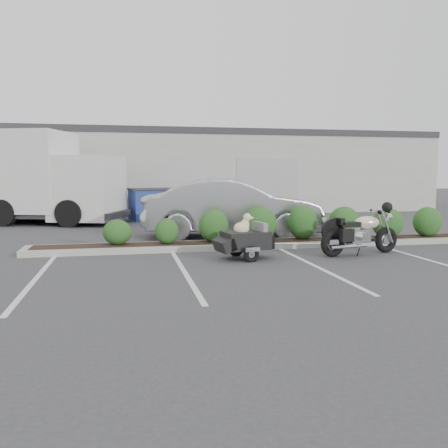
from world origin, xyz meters
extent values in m
plane|color=#38383A|center=(0.00, 0.00, 0.00)|extent=(90.00, 90.00, 0.00)
cube|color=#9E9E93|center=(1.00, 2.20, 0.07)|extent=(12.00, 1.00, 0.15)
cube|color=#9EA099|center=(0.00, 17.00, 2.00)|extent=(26.00, 10.00, 4.00)
torus|color=black|center=(2.02, 0.44, 0.31)|extent=(0.64, 0.28, 0.62)
torus|color=black|center=(3.53, 0.74, 0.31)|extent=(0.64, 0.28, 0.62)
cylinder|color=silver|center=(2.02, 0.44, 0.31)|extent=(0.28, 0.16, 0.26)
cylinder|color=silver|center=(3.53, 0.74, 0.31)|extent=(0.24, 0.13, 0.22)
cylinder|color=silver|center=(3.49, 0.64, 0.65)|extent=(0.40, 0.12, 0.83)
cylinder|color=silver|center=(3.45, 0.82, 0.65)|extent=(0.40, 0.12, 0.83)
cylinder|color=silver|center=(3.32, 0.70, 1.01)|extent=(0.16, 0.65, 0.03)
cylinder|color=silver|center=(3.58, 0.75, 0.86)|extent=(0.14, 0.19, 0.17)
sphere|color=black|center=(3.34, 0.42, 1.12)|extent=(0.28, 0.28, 0.24)
cube|color=silver|center=(2.71, 0.58, 0.45)|extent=(0.56, 0.41, 0.32)
cube|color=black|center=(2.80, 0.60, 0.33)|extent=(0.84, 0.25, 0.07)
ellipsoid|color=beige|center=(2.96, 0.63, 0.75)|extent=(0.67, 0.46, 0.31)
cube|color=black|center=(2.44, 0.52, 0.73)|extent=(0.56, 0.37, 0.11)
cube|color=black|center=(2.19, 0.47, 0.81)|extent=(0.16, 0.30, 0.15)
cylinder|color=silver|center=(2.38, 0.34, 0.24)|extent=(0.98, 0.27, 0.08)
cylinder|color=silver|center=(2.31, 0.67, 0.24)|extent=(0.98, 0.27, 0.08)
cube|color=black|center=(2.26, 0.22, 0.51)|extent=(0.34, 0.19, 0.28)
cube|color=black|center=(0.01, 0.59, 0.42)|extent=(1.09, 0.85, 0.39)
cube|color=slate|center=(0.35, 0.65, 0.67)|extent=(0.22, 0.59, 0.28)
cube|color=slate|center=(0.05, 0.60, 0.52)|extent=(0.75, 0.69, 0.04)
cube|color=black|center=(-0.50, 0.49, 0.35)|extent=(0.48, 0.73, 0.34)
cube|color=black|center=(0.52, 0.69, 0.37)|extent=(0.27, 0.49, 0.32)
torus|color=black|center=(0.04, 0.19, 0.17)|extent=(0.38, 0.17, 0.36)
torus|color=black|center=(-0.12, 0.96, 0.17)|extent=(0.38, 0.17, 0.36)
cube|color=silver|center=(0.04, 0.15, 0.28)|extent=(0.34, 0.14, 0.09)
cube|color=silver|center=(-0.12, 1.01, 0.28)|extent=(0.34, 0.14, 0.09)
cylinder|color=black|center=(-0.04, 0.58, 0.17)|extent=(0.20, 0.83, 0.04)
cylinder|color=silver|center=(0.74, 0.73, 0.31)|extent=(0.56, 0.14, 0.03)
ellipsoid|color=beige|center=(-0.09, 0.59, 0.69)|extent=(0.39, 0.30, 0.28)
ellipsoid|color=beige|center=(-0.01, 0.60, 0.76)|extent=(0.23, 0.23, 0.26)
sphere|color=beige|center=(0.05, 0.61, 0.93)|extent=(0.21, 0.21, 0.18)
ellipsoid|color=beige|center=(0.13, 0.63, 0.91)|extent=(0.14, 0.10, 0.07)
sphere|color=black|center=(0.19, 0.64, 0.91)|extent=(0.04, 0.04, 0.03)
ellipsoid|color=beige|center=(0.02, 0.56, 0.95)|extent=(0.05, 0.05, 0.10)
ellipsoid|color=beige|center=(0.00, 0.66, 0.95)|extent=(0.05, 0.05, 0.10)
cylinder|color=beige|center=(0.03, 0.55, 0.58)|extent=(0.05, 0.05, 0.11)
cylinder|color=beige|center=(0.01, 0.66, 0.58)|extent=(0.05, 0.05, 0.11)
imported|color=#A0A0A7|center=(0.55, 4.25, 0.87)|extent=(5.51, 2.74, 1.74)
cube|color=navy|center=(-1.43, 10.10, 0.62)|extent=(2.11, 1.64, 1.25)
cube|color=#2D2D30|center=(-1.43, 10.10, 1.27)|extent=(2.23, 1.77, 0.06)
cube|color=silver|center=(-3.96, 9.02, 1.36)|extent=(2.86, 3.07, 2.39)
cube|color=black|center=(-3.96, 9.02, 1.03)|extent=(0.75, 1.98, 1.09)
cube|color=silver|center=(-7.14, 10.11, 1.95)|extent=(5.57, 4.08, 3.04)
cube|color=#2D2D30|center=(-6.32, 9.83, 0.38)|extent=(7.96, 4.72, 0.22)
cylinder|color=black|center=(-4.55, 7.96, 0.49)|extent=(1.02, 0.60, 0.98)
cylinder|color=black|center=(-3.77, 10.22, 0.49)|extent=(1.02, 0.60, 0.98)
cylinder|color=black|center=(-6.91, 8.77, 0.49)|extent=(1.02, 0.60, 0.98)
cylinder|color=black|center=(-6.14, 11.03, 0.49)|extent=(1.02, 0.60, 0.98)
camera|label=1|loc=(-2.59, -9.51, 1.89)|focal=38.00mm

